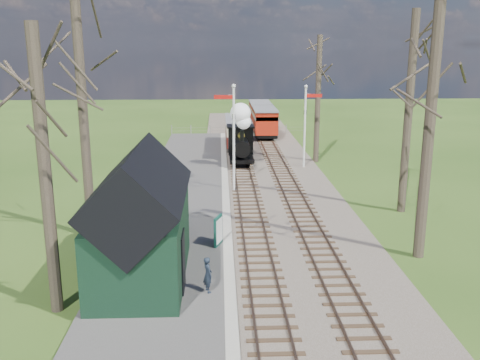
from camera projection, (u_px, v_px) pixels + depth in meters
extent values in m
plane|color=#2C4C17|center=(273.00, 338.00, 15.61)|extent=(140.00, 140.00, 0.00)
ellipsoid|color=#385B23|center=(56.00, 211.00, 76.42)|extent=(57.60, 36.00, 16.20)
ellipsoid|color=#385B23|center=(294.00, 218.00, 83.37)|extent=(70.40, 44.00, 19.80)
ellipsoid|color=#385B23|center=(476.00, 199.00, 76.31)|extent=(51.20, 32.00, 14.40)
ellipsoid|color=#385B23|center=(180.00, 201.00, 87.14)|extent=(64.00, 40.00, 18.00)
cube|color=brown|center=(260.00, 168.00, 36.95)|extent=(8.00, 60.00, 0.10)
cube|color=brown|center=(234.00, 167.00, 36.86)|extent=(0.07, 60.00, 0.12)
cube|color=brown|center=(249.00, 167.00, 36.90)|extent=(0.07, 60.00, 0.12)
cube|color=#38281C|center=(242.00, 167.00, 36.89)|extent=(1.60, 60.00, 0.09)
cube|color=brown|center=(272.00, 166.00, 36.96)|extent=(0.07, 60.00, 0.12)
cube|color=brown|center=(286.00, 166.00, 36.99)|extent=(0.07, 60.00, 0.12)
cube|color=#38281C|center=(279.00, 167.00, 36.99)|extent=(1.60, 60.00, 0.09)
cube|color=#474442|center=(184.00, 201.00, 29.01)|extent=(5.00, 44.00, 0.20)
cube|color=#B2AD9E|center=(226.00, 200.00, 29.09)|extent=(0.40, 44.00, 0.21)
cube|color=black|center=(142.00, 243.00, 18.95)|extent=(3.00, 6.00, 2.60)
cube|color=black|center=(139.00, 193.00, 18.49)|extent=(3.25, 6.30, 3.25)
cube|color=black|center=(183.00, 261.00, 18.11)|extent=(0.06, 1.20, 2.00)
cylinder|color=silver|center=(234.00, 141.00, 30.34)|extent=(0.14, 0.14, 6.00)
sphere|color=silver|center=(234.00, 86.00, 29.57)|extent=(0.24, 0.24, 0.24)
cube|color=#B7140F|center=(224.00, 97.00, 29.70)|extent=(1.10, 0.08, 0.22)
cube|color=black|center=(234.00, 117.00, 29.99)|extent=(0.18, 0.06, 0.30)
cylinder|color=silver|center=(305.00, 129.00, 36.39)|extent=(0.14, 0.14, 5.50)
sphere|color=silver|center=(306.00, 87.00, 35.69)|extent=(0.24, 0.24, 0.24)
cube|color=#B7140F|center=(314.00, 96.00, 35.86)|extent=(1.10, 0.08, 0.22)
cube|color=black|center=(305.00, 112.00, 36.11)|extent=(0.18, 0.06, 0.30)
cylinder|color=#382D23|center=(45.00, 175.00, 16.18)|extent=(0.39, 0.39, 9.00)
cylinder|color=#382D23|center=(83.00, 113.00, 22.69)|extent=(0.41, 0.41, 11.00)
cylinder|color=#382D23|center=(431.00, 108.00, 20.18)|extent=(0.42, 0.42, 12.00)
cylinder|color=#382D23|center=(408.00, 114.00, 26.29)|extent=(0.40, 0.40, 10.00)
cylinder|color=#382D23|center=(318.00, 100.00, 37.94)|extent=(0.39, 0.39, 9.00)
cube|color=slate|center=(239.00, 127.00, 50.30)|extent=(12.60, 0.02, 0.01)
cube|color=slate|center=(239.00, 131.00, 50.37)|extent=(12.60, 0.02, 0.02)
cylinder|color=slate|center=(239.00, 130.00, 50.36)|extent=(0.08, 0.08, 1.00)
cube|color=black|center=(241.00, 157.00, 37.79)|extent=(1.65, 3.89, 0.24)
cylinder|color=black|center=(241.00, 146.00, 37.01)|extent=(1.07, 2.53, 1.07)
cube|color=black|center=(240.00, 140.00, 38.68)|extent=(1.75, 1.56, 1.95)
cylinder|color=black|center=(242.00, 136.00, 35.85)|extent=(0.27, 0.27, 0.78)
sphere|color=gold|center=(241.00, 135.00, 37.13)|extent=(0.51, 0.51, 0.51)
sphere|color=white|center=(244.00, 122.00, 35.63)|extent=(0.97, 0.97, 0.97)
sphere|color=white|center=(240.00, 113.00, 35.57)|extent=(1.36, 1.36, 1.36)
cylinder|color=black|center=(234.00, 162.00, 36.68)|extent=(0.10, 0.62, 0.62)
cylinder|color=black|center=(249.00, 162.00, 36.71)|extent=(0.10, 0.62, 0.62)
cube|color=black|center=(238.00, 143.00, 43.63)|extent=(1.85, 6.81, 0.29)
cube|color=maroon|center=(238.00, 136.00, 43.48)|extent=(1.95, 6.81, 0.88)
cube|color=#C6B396|center=(238.00, 125.00, 43.27)|extent=(1.95, 6.81, 0.88)
cube|color=slate|center=(238.00, 119.00, 43.15)|extent=(2.04, 7.00, 0.12)
cube|color=black|center=(265.00, 132.00, 48.79)|extent=(1.89, 4.96, 0.30)
cube|color=#9C1D0D|center=(265.00, 126.00, 48.64)|extent=(1.98, 4.96, 0.89)
cube|color=#C6B396|center=(265.00, 116.00, 48.42)|extent=(1.98, 4.96, 0.89)
cube|color=slate|center=(265.00, 111.00, 48.30)|extent=(2.08, 5.16, 0.12)
cube|color=black|center=(260.00, 124.00, 54.11)|extent=(1.89, 4.96, 0.30)
cube|color=#9C1D0D|center=(260.00, 118.00, 53.97)|extent=(1.98, 4.96, 0.89)
cube|color=#C6B396|center=(260.00, 109.00, 53.75)|extent=(1.98, 4.96, 0.89)
cube|color=slate|center=(260.00, 104.00, 53.62)|extent=(2.08, 5.16, 0.12)
cube|color=#0D3F34|center=(218.00, 231.00, 22.21)|extent=(0.36, 0.84, 1.25)
cube|color=silver|center=(219.00, 231.00, 22.20)|extent=(0.26, 0.71, 1.02)
cube|color=#4C2D1B|center=(172.00, 275.00, 18.98)|extent=(0.77, 1.29, 0.05)
cube|color=#4C2D1B|center=(167.00, 269.00, 18.86)|extent=(0.48, 1.18, 0.53)
cube|color=#4C2D1B|center=(174.00, 284.00, 18.49)|extent=(0.05, 0.05, 0.18)
cube|color=#4C2D1B|center=(169.00, 271.00, 19.52)|extent=(0.05, 0.05, 0.18)
imported|color=#1A2330|center=(208.00, 274.00, 17.98)|extent=(0.44, 0.53, 1.25)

